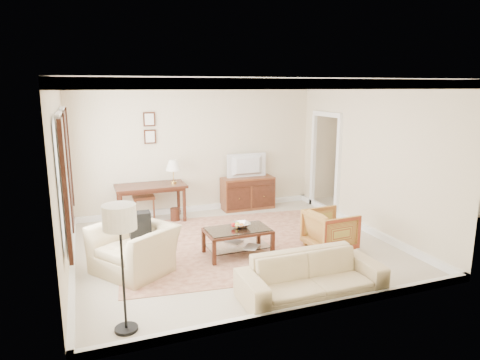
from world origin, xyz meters
TOP-DOWN VIEW (x-y plane):
  - room_shell at (0.00, 0.00)m, footprint 5.51×5.01m
  - annex_bedroom at (4.49, 1.15)m, footprint 3.00×2.70m
  - window_front at (-2.70, -0.70)m, footprint 0.12×1.56m
  - window_rear at (-2.70, 0.90)m, footprint 0.12×1.56m
  - doorway at (2.71, 1.50)m, footprint 0.10×1.12m
  - rug at (0.02, 0.18)m, footprint 4.31×3.81m
  - writing_desk at (-1.15, 2.04)m, footprint 1.45×0.72m
  - desk_chair at (-1.26, 2.39)m, footprint 0.49×0.49m
  - desk_lamp at (-0.66, 2.04)m, footprint 0.32×0.32m
  - framed_prints at (-1.05, 2.47)m, footprint 0.25×0.04m
  - sideboard at (1.11, 2.24)m, footprint 1.21×0.47m
  - tv at (1.11, 2.22)m, footprint 0.90×0.52m
  - coffee_table at (-0.08, -0.33)m, footprint 1.10×0.66m
  - fruit_bowl at (0.01, -0.27)m, footprint 0.42×0.42m
  - book_a at (-0.17, -0.22)m, footprint 0.25×0.19m
  - book_b at (0.02, -0.44)m, footprint 0.23×0.20m
  - striped_armchair at (1.53, -0.66)m, footprint 0.74×0.79m
  - club_armchair at (-1.80, -0.39)m, footprint 1.25×1.35m
  - backpack at (-1.68, -0.32)m, footprint 0.35×0.39m
  - sofa at (0.35, -2.06)m, footprint 1.99×0.58m
  - floor_lamp at (-2.11, -2.05)m, footprint 0.38×0.38m

SIDE VIEW (x-z plane):
  - rug at x=0.02m, z-range 0.00..0.01m
  - book_b at x=0.02m, z-range -0.01..0.37m
  - book_a at x=-0.17m, z-range -0.01..0.37m
  - annex_bedroom at x=4.49m, z-range -1.11..1.79m
  - coffee_table at x=-0.08m, z-range 0.12..0.59m
  - sideboard at x=1.11m, z-range 0.00..0.75m
  - striped_armchair at x=1.53m, z-range 0.00..0.77m
  - sofa at x=0.35m, z-range 0.00..0.78m
  - club_armchair at x=-1.80m, z-range 0.00..0.99m
  - fruit_bowl at x=0.01m, z-range 0.46..0.57m
  - desk_chair at x=-1.26m, z-range 0.00..1.05m
  - writing_desk at x=-1.15m, z-range 0.29..1.08m
  - backpack at x=-1.68m, z-range 0.54..0.94m
  - desk_lamp at x=-0.66m, z-range 0.79..1.29m
  - doorway at x=2.71m, z-range -0.05..2.20m
  - tv at x=1.11m, z-range 1.14..1.26m
  - floor_lamp at x=-2.11m, z-range 0.51..2.04m
  - window_front at x=-2.70m, z-range 0.65..2.45m
  - window_rear at x=-2.70m, z-range 0.65..2.45m
  - framed_prints at x=-1.05m, z-range 1.60..2.28m
  - room_shell at x=0.00m, z-range 1.02..3.93m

